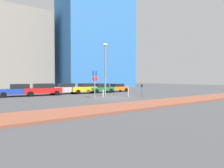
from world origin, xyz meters
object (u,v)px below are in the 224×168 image
object	(u,v)px
parked_car_red	(43,89)
parking_sign_post	(95,81)
parked_car_orange	(117,88)
parked_car_blue	(18,90)
parked_car_silver	(65,89)
street_lamp	(105,65)
parked_car_green	(101,88)
traffic_bollard_near	(128,92)
parked_car_yellow	(86,88)
parking_meter	(142,89)
traffic_bollard_mid	(103,93)

from	to	relation	value
parked_car_red	parking_sign_post	world-z (taller)	parking_sign_post
parked_car_red	parked_car_orange	bearing A→B (deg)	1.12
parked_car_blue	parked_car_orange	xyz separation A→B (m)	(14.81, -0.10, -0.08)
parked_car_red	parked_car_silver	xyz separation A→B (m)	(3.11, 0.67, -0.03)
parked_car_red	street_lamp	bearing A→B (deg)	-38.19
parked_car_green	parking_sign_post	bearing A→B (deg)	-125.03
parked_car_red	traffic_bollard_near	bearing A→B (deg)	-41.07
parking_sign_post	traffic_bollard_near	xyz separation A→B (m)	(4.40, -0.44, -1.43)
parked_car_red	parked_car_silver	world-z (taller)	parked_car_red
parked_car_red	parking_sign_post	bearing A→B (deg)	-60.06
parked_car_yellow	parked_car_green	world-z (taller)	parked_car_yellow
parked_car_silver	parking_sign_post	bearing A→B (deg)	-83.79
parking_meter	traffic_bollard_near	distance (m)	1.71
parking_meter	traffic_bollard_near	size ratio (longest dim) A/B	1.47
parked_car_yellow	traffic_bollard_mid	size ratio (longest dim) A/B	5.33
parked_car_orange	traffic_bollard_mid	size ratio (longest dim) A/B	4.94
parked_car_silver	parking_sign_post	distance (m)	7.61
parked_car_orange	parking_sign_post	distance (m)	10.72
street_lamp	parking_meter	bearing A→B (deg)	-48.32
parked_car_orange	parking_sign_post	bearing A→B (deg)	-138.59
parked_car_silver	traffic_bollard_mid	xyz separation A→B (m)	(2.42, -6.57, -0.35)
parked_car_blue	parked_car_silver	world-z (taller)	parked_car_silver
parked_car_blue	street_lamp	bearing A→B (deg)	-29.96
parked_car_yellow	traffic_bollard_mid	distance (m)	6.14
traffic_bollard_near	parked_car_silver	bearing A→B (deg)	123.36
parked_car_yellow	traffic_bollard_mid	bearing A→B (deg)	-96.02
traffic_bollard_near	traffic_bollard_mid	world-z (taller)	traffic_bollard_near
parked_car_yellow	parked_car_orange	distance (m)	5.73
parked_car_orange	traffic_bollard_near	size ratio (longest dim) A/B	4.23
parking_sign_post	traffic_bollard_mid	size ratio (longest dim) A/B	3.54
street_lamp	traffic_bollard_near	size ratio (longest dim) A/B	6.52
parked_car_silver	traffic_bollard_near	distance (m)	9.48
street_lamp	parked_car_red	bearing A→B (deg)	141.81
parked_car_blue	traffic_bollard_near	world-z (taller)	parked_car_blue
parking_meter	parked_car_red	bearing A→B (deg)	138.15
parked_car_orange	parked_car_yellow	bearing A→B (deg)	-179.54
street_lamp	traffic_bollard_mid	xyz separation A→B (m)	(-0.85, -0.88, -3.49)
parked_car_orange	parking_meter	bearing A→B (deg)	-105.81
parked_car_blue	parked_car_red	xyz separation A→B (m)	(2.90, -0.33, 0.02)
parked_car_red	parked_car_orange	size ratio (longest dim) A/B	1.08
parked_car_yellow	parked_car_green	xyz separation A→B (m)	(2.57, -0.11, -0.03)
parked_car_blue	parked_car_yellow	xyz separation A→B (m)	(9.07, -0.15, -0.00)
parking_sign_post	traffic_bollard_near	bearing A→B (deg)	-5.75
parking_sign_post	parked_car_green	bearing A→B (deg)	54.97
parking_sign_post	street_lamp	world-z (taller)	street_lamp
parked_car_green	street_lamp	bearing A→B (deg)	-114.86
parked_car_blue	parked_car_red	world-z (taller)	parked_car_red
parking_meter	parked_car_green	bearing A→B (deg)	94.68
parking_sign_post	parked_car_orange	bearing A→B (deg)	41.41
parked_car_yellow	traffic_bollard_mid	world-z (taller)	parked_car_yellow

